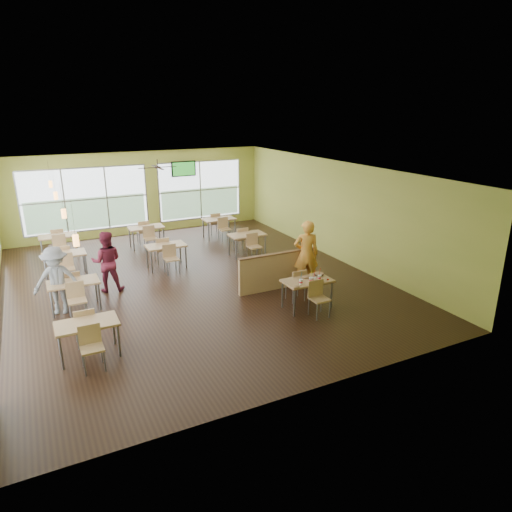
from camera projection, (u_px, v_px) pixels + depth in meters
name	position (u px, v px, depth m)	size (l,w,h in m)	color
room	(189.00, 228.00, 12.70)	(12.00, 12.04, 3.20)	black
window_bays	(77.00, 219.00, 14.22)	(9.24, 10.24, 2.38)	white
main_table	(307.00, 284.00, 11.31)	(1.22, 1.52, 0.87)	tan
half_wall_divider	(279.00, 271.00, 12.57)	(2.40, 0.14, 1.04)	tan
dining_tables	(140.00, 250.00, 14.01)	(6.92, 8.72, 0.87)	tan
pendant_lights	(60.00, 204.00, 11.64)	(0.11, 7.31, 0.86)	#2D2119
ceiling_fan	(158.00, 167.00, 14.82)	(1.25, 1.25, 0.29)	#2D2119
tv_backwall	(184.00, 169.00, 18.20)	(1.00, 0.07, 0.60)	black
man_plaid	(306.00, 254.00, 12.54)	(0.70, 0.46, 1.92)	orange
patron_maroon	(107.00, 261.00, 12.33)	(0.82, 0.64, 1.68)	maroon
patron_grey	(57.00, 281.00, 10.97)	(1.09, 0.63, 1.69)	slate
cup_blue	(301.00, 282.00, 10.96)	(0.10, 0.10, 0.35)	white
cup_yellow	(311.00, 280.00, 11.08)	(0.10, 0.10, 0.37)	white
cup_red_near	(314.00, 280.00, 11.08)	(0.10, 0.10, 0.35)	white
cup_red_far	(320.00, 278.00, 11.22)	(0.10, 0.10, 0.36)	white
food_basket	(319.00, 274.00, 11.57)	(0.26, 0.26, 0.06)	black
ketchup_cup	(328.00, 279.00, 11.27)	(0.06, 0.06, 0.02)	#A61000
wrapper_left	(296.00, 287.00, 10.80)	(0.16, 0.14, 0.04)	#AC8253
wrapper_mid	(306.00, 277.00, 11.40)	(0.22, 0.20, 0.06)	#AC8253
wrapper_right	(321.00, 282.00, 11.12)	(0.13, 0.12, 0.03)	#AC8253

